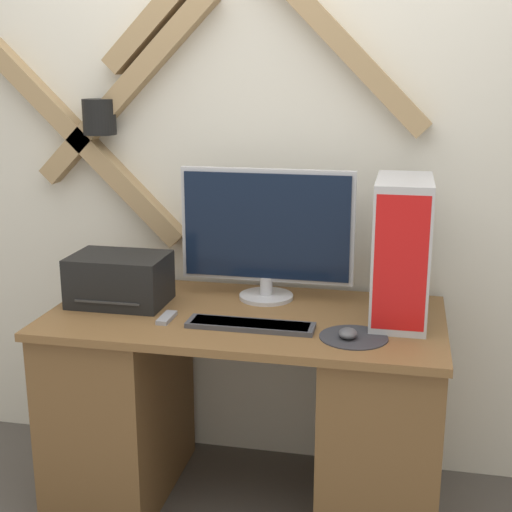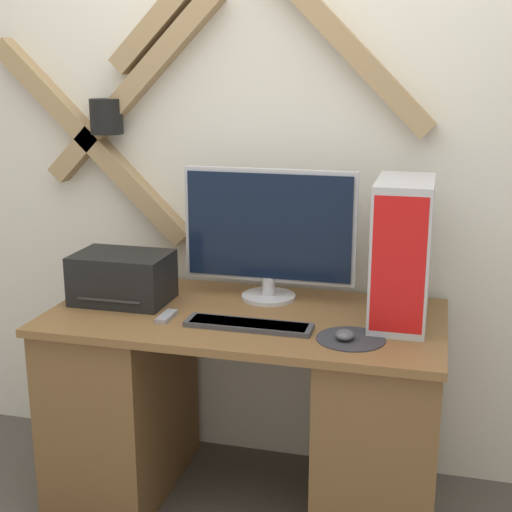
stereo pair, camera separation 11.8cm
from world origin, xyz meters
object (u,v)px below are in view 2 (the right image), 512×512
Objects in this scene: remote_control at (166,316)px; mouse at (345,335)px; keyboard at (249,325)px; printer at (123,278)px; monitor at (269,231)px; computer_tower at (402,252)px.

mouse is at bearing -4.78° from remote_control.
printer is at bearing 163.66° from keyboard.
printer is (-0.55, -0.18, -0.18)m from monitor.
printer is at bearing 148.37° from remote_control.
computer_tower reaches higher than keyboard.
mouse is at bearing -6.53° from keyboard.
remote_control is at bearing -166.98° from computer_tower.
keyboard is 0.60m from computer_tower.
mouse is 0.21× the size of printer.
monitor reaches higher than printer.
mouse is (0.36, -0.38, -0.25)m from monitor.
keyboard is at bearing -88.41° from monitor.
printer is (-0.55, 0.16, 0.09)m from keyboard.
mouse is 0.38m from computer_tower.
monitor is 1.50× the size of keyboard.
keyboard is 3.62× the size of remote_control.
printer reaches higher than mouse.
printer is (-0.90, 0.20, 0.08)m from mouse.
computer_tower is at bearing 56.64° from mouse.
monitor reaches higher than computer_tower.
remote_control is at bearing -31.63° from printer.
keyboard is 0.35m from mouse.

